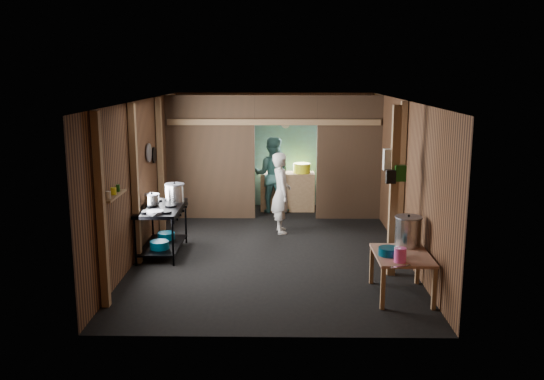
{
  "coord_description": "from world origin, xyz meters",
  "views": [
    {
      "loc": [
        0.15,
        -9.9,
        3.09
      ],
      "look_at": [
        0.0,
        -0.2,
        1.1
      ],
      "focal_mm": 38.5,
      "sensor_mm": 36.0,
      "label": 1
    }
  ],
  "objects_px": {
    "gas_range": "(162,230)",
    "yellow_tub": "(302,168)",
    "cook": "(281,193)",
    "pink_bucket": "(400,255)",
    "prep_table": "(401,275)",
    "stock_pot": "(408,232)",
    "stove_pot_large": "(175,193)"
  },
  "relations": [
    {
      "from": "pink_bucket",
      "to": "gas_range",
      "type": "bearing_deg",
      "value": 148.55
    },
    {
      "from": "stock_pot",
      "to": "pink_bucket",
      "type": "bearing_deg",
      "value": -109.07
    },
    {
      "from": "prep_table",
      "to": "pink_bucket",
      "type": "bearing_deg",
      "value": -106.34
    },
    {
      "from": "pink_bucket",
      "to": "cook",
      "type": "relative_size",
      "value": 0.12
    },
    {
      "from": "stock_pot",
      "to": "yellow_tub",
      "type": "bearing_deg",
      "value": 106.1
    },
    {
      "from": "stock_pot",
      "to": "pink_bucket",
      "type": "height_order",
      "value": "stock_pot"
    },
    {
      "from": "stove_pot_large",
      "to": "pink_bucket",
      "type": "xyz_separation_m",
      "value": [
        3.44,
        -2.58,
        -0.28
      ]
    },
    {
      "from": "stove_pot_large",
      "to": "yellow_tub",
      "type": "distance_m",
      "value": 3.71
    },
    {
      "from": "pink_bucket",
      "to": "prep_table",
      "type": "bearing_deg",
      "value": 73.66
    },
    {
      "from": "prep_table",
      "to": "stock_pot",
      "type": "xyz_separation_m",
      "value": [
        0.15,
        0.39,
        0.51
      ]
    },
    {
      "from": "yellow_tub",
      "to": "pink_bucket",
      "type": "bearing_deg",
      "value": -78.5
    },
    {
      "from": "gas_range",
      "to": "yellow_tub",
      "type": "relative_size",
      "value": 3.65
    },
    {
      "from": "stock_pot",
      "to": "yellow_tub",
      "type": "distance_m",
      "value": 4.93
    },
    {
      "from": "gas_range",
      "to": "prep_table",
      "type": "bearing_deg",
      "value": -26.65
    },
    {
      "from": "prep_table",
      "to": "cook",
      "type": "distance_m",
      "value": 3.69
    },
    {
      "from": "gas_range",
      "to": "stock_pot",
      "type": "xyz_separation_m",
      "value": [
        3.86,
        -1.47,
        0.4
      ]
    },
    {
      "from": "pink_bucket",
      "to": "yellow_tub",
      "type": "xyz_separation_m",
      "value": [
        -1.11,
        5.47,
        0.25
      ]
    },
    {
      "from": "stock_pot",
      "to": "yellow_tub",
      "type": "relative_size",
      "value": 1.19
    },
    {
      "from": "yellow_tub",
      "to": "cook",
      "type": "relative_size",
      "value": 0.25
    },
    {
      "from": "prep_table",
      "to": "stove_pot_large",
      "type": "distance_m",
      "value": 4.24
    },
    {
      "from": "prep_table",
      "to": "pink_bucket",
      "type": "relative_size",
      "value": 5.33
    },
    {
      "from": "cook",
      "to": "stove_pot_large",
      "type": "bearing_deg",
      "value": 109.64
    },
    {
      "from": "prep_table",
      "to": "stove_pot_large",
      "type": "height_order",
      "value": "stove_pot_large"
    },
    {
      "from": "prep_table",
      "to": "stove_pot_large",
      "type": "xyz_separation_m",
      "value": [
        -3.54,
        2.24,
        0.68
      ]
    },
    {
      "from": "gas_range",
      "to": "stock_pot",
      "type": "relative_size",
      "value": 3.08
    },
    {
      "from": "gas_range",
      "to": "stove_pot_large",
      "type": "bearing_deg",
      "value": 65.55
    },
    {
      "from": "prep_table",
      "to": "stove_pot_large",
      "type": "bearing_deg",
      "value": 147.73
    },
    {
      "from": "gas_range",
      "to": "pink_bucket",
      "type": "height_order",
      "value": "gas_range"
    },
    {
      "from": "gas_range",
      "to": "stock_pot",
      "type": "height_order",
      "value": "stock_pot"
    },
    {
      "from": "stock_pot",
      "to": "pink_bucket",
      "type": "relative_size",
      "value": 2.36
    },
    {
      "from": "gas_range",
      "to": "pink_bucket",
      "type": "xyz_separation_m",
      "value": [
        3.61,
        -2.21,
        0.29
      ]
    },
    {
      "from": "prep_table",
      "to": "stock_pot",
      "type": "height_order",
      "value": "stock_pot"
    }
  ]
}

